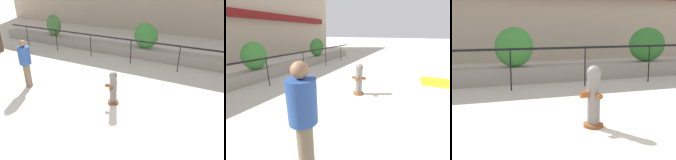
% 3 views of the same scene
% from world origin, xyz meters
% --- Properties ---
extents(planter_wall_low, '(18.00, 0.70, 0.50)m').
position_xyz_m(planter_wall_low, '(0.00, 6.00, 0.25)').
color(planter_wall_low, gray).
rests_on(planter_wall_low, ground).
extents(fence_railing_segment, '(15.00, 0.05, 1.15)m').
position_xyz_m(fence_railing_segment, '(-0.00, 4.90, 1.02)').
color(fence_railing_segment, black).
rests_on(fence_railing_segment, ground).
extents(hedge_bush_1, '(1.17, 0.59, 1.19)m').
position_xyz_m(hedge_bush_1, '(0.30, 6.00, 1.10)').
color(hedge_bush_1, '#387F33').
rests_on(hedge_bush_1, planter_wall_low).
extents(hedge_bush_2, '(1.41, 0.57, 1.17)m').
position_xyz_m(hedge_bush_2, '(4.93, 6.00, 1.08)').
color(hedge_bush_2, '#2D6B28').
rests_on(hedge_bush_2, planter_wall_low).
extents(fire_hydrant, '(0.44, 0.48, 1.08)m').
position_xyz_m(fire_hydrant, '(0.87, 1.43, 0.55)').
color(fire_hydrant, brown).
rests_on(fire_hydrant, ground).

